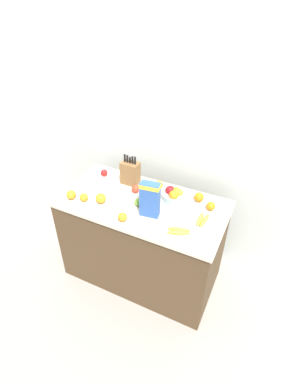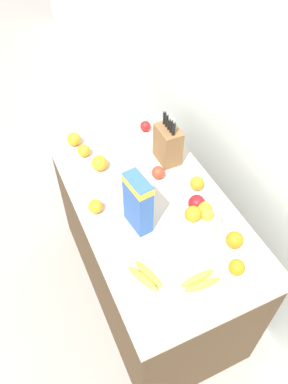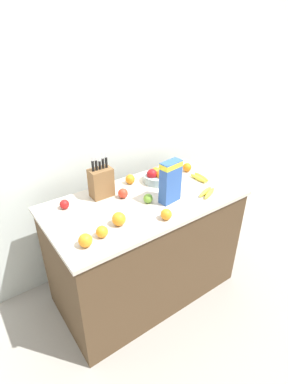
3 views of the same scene
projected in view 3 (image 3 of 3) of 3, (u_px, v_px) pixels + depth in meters
ground_plane at (145, 287)px, 2.62m from camera, size 14.00×14.00×0.00m
wall_back at (102, 126)px, 2.38m from camera, size 9.00×0.06×2.60m
counter at (145, 247)px, 2.39m from camera, size 1.45×0.75×0.91m
knife_block at (101, 182)px, 2.15m from camera, size 0.16×0.11×0.33m
cereal_box at (170, 180)px, 2.06m from camera, size 0.16×0.10×0.31m
fruit_bowl at (157, 176)px, 2.37m from camera, size 0.21×0.21×0.12m
banana_bunch_left at (207, 192)px, 2.21m from camera, size 0.19×0.12×0.03m
banana_bunch_right at (200, 178)px, 2.41m from camera, size 0.08×0.17×0.03m
apple_middle at (123, 193)px, 2.16m from camera, size 0.07×0.07×0.07m
apple_rear at (64, 204)px, 2.04m from camera, size 0.07×0.07×0.07m
apple_by_knife_block at (148, 198)px, 2.10m from camera, size 0.07×0.07×0.07m
orange_back_center at (166, 214)px, 1.93m from camera, size 0.07×0.07×0.07m
orange_mid_right at (187, 167)px, 2.53m from camera, size 0.07×0.07×0.07m
orange_front_left at (102, 232)px, 1.77m from camera, size 0.07×0.07×0.07m
orange_mid_left at (85, 240)px, 1.70m from camera, size 0.08×0.08×0.08m
orange_by_cereal at (170, 168)px, 2.52m from camera, size 0.08×0.08×0.08m
orange_front_right at (119, 219)px, 1.87m from camera, size 0.09×0.09×0.09m
orange_front_center at (130, 179)px, 2.35m from camera, size 0.08×0.08×0.08m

